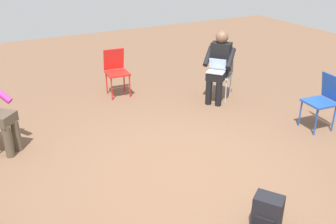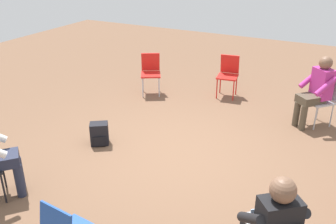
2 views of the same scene
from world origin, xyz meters
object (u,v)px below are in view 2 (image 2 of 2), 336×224
object	(u,v)px
chair_south	(228,73)
backpack_near_laptop_user	(99,135)
chair_southeast	(151,71)
person_in_magenta	(317,88)
chair_southwest	(323,98)

from	to	relation	value
chair_south	backpack_near_laptop_user	world-z (taller)	chair_south
chair_southeast	backpack_near_laptop_user	bearing A→B (deg)	69.40
chair_southeast	person_in_magenta	world-z (taller)	person_in_magenta
person_in_magenta	backpack_near_laptop_user	world-z (taller)	person_in_magenta
chair_southwest	person_in_magenta	size ratio (longest dim) A/B	0.69
chair_south	chair_southwest	xyz separation A→B (m)	(-1.89, 0.55, 0.00)
chair_southeast	person_in_magenta	xyz separation A→B (m)	(-3.27, 0.06, 0.20)
chair_southeast	backpack_near_laptop_user	world-z (taller)	chair_southeast
person_in_magenta	backpack_near_laptop_user	xyz separation A→B (m)	(2.89, 2.25, -0.54)
chair_south	chair_southeast	world-z (taller)	same
chair_southeast	backpack_near_laptop_user	distance (m)	2.36
chair_southwest	chair_southeast	size ratio (longest dim) A/B	1.00
chair_south	backpack_near_laptop_user	bearing A→B (deg)	61.05
backpack_near_laptop_user	chair_southwest	bearing A→B (deg)	-141.79
chair_southwest	chair_southeast	xyz separation A→B (m)	(3.38, 0.06, 0.00)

